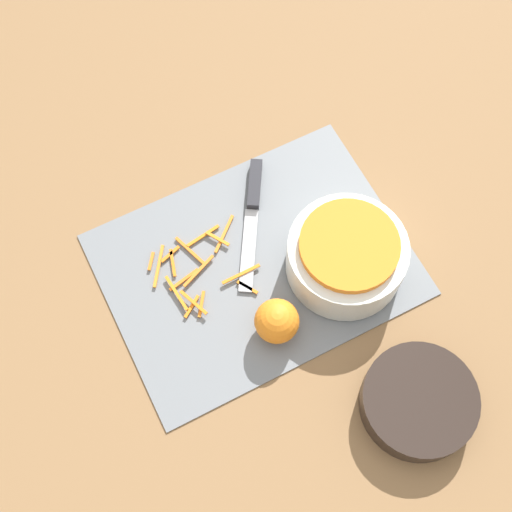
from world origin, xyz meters
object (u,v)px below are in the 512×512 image
(bowl_speckled, at_px, (346,255))
(orange_left, at_px, (277,321))
(bowl_dark, at_px, (418,402))
(knife, at_px, (253,200))

(bowl_speckled, bearing_deg, orange_left, 16.55)
(bowl_dark, height_order, knife, bowl_dark)
(knife, relative_size, orange_left, 3.08)
(bowl_dark, bearing_deg, knife, -81.55)
(bowl_speckled, relative_size, orange_left, 2.71)
(orange_left, bearing_deg, knife, -107.92)
(bowl_speckled, relative_size, bowl_dark, 1.10)
(bowl_dark, distance_m, orange_left, 0.24)
(bowl_dark, relative_size, orange_left, 2.46)
(bowl_speckled, height_order, knife, bowl_speckled)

